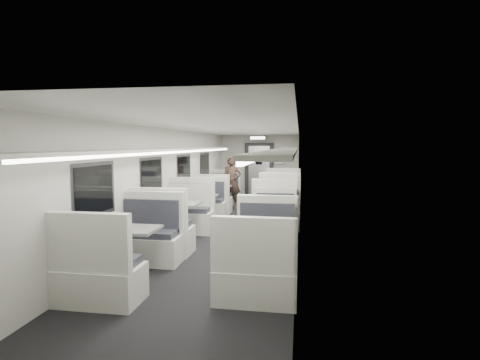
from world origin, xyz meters
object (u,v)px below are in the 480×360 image
(booth_left_d, at_px, (127,253))
(passenger, at_px, (232,182))
(booth_right_d, at_px, (262,255))
(exit_sign, at_px, (258,138))
(booth_right_b, at_px, (278,206))
(booth_right_c, at_px, (272,226))
(booth_right_a, at_px, (281,197))
(booth_left_b, at_px, (200,208))
(vestibule_door, at_px, (259,171))
(booth_left_a, at_px, (218,196))
(booth_left_c, at_px, (176,222))

(booth_left_d, height_order, passenger, passenger)
(booth_right_d, distance_m, exit_sign, 8.63)
(booth_right_b, height_order, booth_right_c, booth_right_b)
(booth_right_a, bearing_deg, booth_right_b, -90.00)
(passenger, distance_m, exit_sign, 2.68)
(booth_left_b, relative_size, vestibule_door, 1.00)
(booth_left_a, distance_m, vestibule_door, 2.99)
(passenger, height_order, vestibule_door, vestibule_door)
(booth_left_d, distance_m, booth_right_b, 5.04)
(booth_left_b, distance_m, passenger, 2.37)
(booth_left_b, height_order, vestibule_door, vestibule_door)
(booth_right_b, relative_size, vestibule_door, 1.09)
(booth_right_b, relative_size, exit_sign, 3.69)
(booth_left_c, relative_size, vestibule_door, 1.12)
(booth_left_a, height_order, booth_right_b, booth_right_b)
(booth_left_d, xyz_separation_m, passenger, (0.41, 6.47, 0.43))
(booth_left_c, xyz_separation_m, booth_right_d, (2.00, -1.95, -0.04))
(booth_left_b, bearing_deg, booth_left_c, -90.00)
(booth_left_a, bearing_deg, booth_left_d, -90.00)
(booth_left_d, bearing_deg, exit_sign, 83.41)
(booth_left_a, bearing_deg, booth_right_d, -71.85)
(booth_right_d, relative_size, exit_sign, 3.47)
(booth_left_d, xyz_separation_m, booth_right_b, (2.00, 4.63, 0.00))
(booth_right_c, bearing_deg, booth_left_c, -172.51)
(booth_left_a, height_order, booth_right_d, booth_left_a)
(booth_right_b, distance_m, vestibule_door, 4.67)
(booth_left_d, height_order, booth_right_a, booth_right_a)
(booth_right_c, distance_m, passenger, 4.29)
(booth_right_a, relative_size, passenger, 1.39)
(booth_left_a, bearing_deg, exit_sign, 66.10)
(booth_left_a, xyz_separation_m, booth_left_c, (0.00, -4.15, 0.03))
(booth_left_b, bearing_deg, booth_right_d, -62.76)
(booth_right_a, relative_size, booth_right_c, 1.20)
(booth_left_b, bearing_deg, exit_sign, 77.40)
(booth_right_d, height_order, exit_sign, exit_sign)
(booth_left_a, height_order, booth_left_b, booth_left_a)
(booth_left_d, height_order, booth_right_b, booth_right_b)
(booth_left_a, xyz_separation_m, booth_right_b, (2.00, -1.77, 0.02))
(booth_right_c, relative_size, booth_right_d, 0.90)
(booth_left_d, bearing_deg, vestibule_door, 83.76)
(booth_left_c, bearing_deg, vestibule_door, 81.75)
(booth_left_c, height_order, passenger, passenger)
(booth_left_b, bearing_deg, booth_left_a, 90.00)
(booth_left_a, xyz_separation_m, booth_right_a, (2.00, -0.07, 0.02))
(booth_left_d, height_order, booth_right_c, booth_left_d)
(passenger, bearing_deg, exit_sign, 75.21)
(booth_right_c, bearing_deg, vestibule_door, 98.57)
(booth_left_d, relative_size, booth_right_d, 1.05)
(booth_right_b, bearing_deg, booth_left_d, -113.38)
(passenger, height_order, exit_sign, exit_sign)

